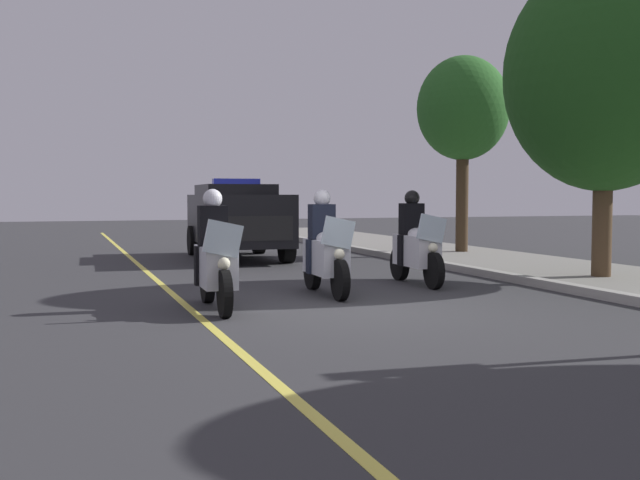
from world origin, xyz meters
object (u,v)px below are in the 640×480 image
object	(u,v)px
police_motorcycle_lead_left	(215,261)
police_motorcycle_trailing	(416,246)
police_motorcycle_lead_right	(325,252)
tree_mid_block	(605,75)
tree_far_back	(463,110)
police_suv	(237,217)

from	to	relation	value
police_motorcycle_lead_left	police_motorcycle_trailing	world-z (taller)	same
police_motorcycle_lead_left	police_motorcycle_lead_right	world-z (taller)	same
police_motorcycle_lead_right	tree_mid_block	distance (m)	6.40
police_motorcycle_trailing	tree_far_back	bearing A→B (deg)	143.84
tree_mid_block	police_motorcycle_lead_right	bearing A→B (deg)	-88.94
police_motorcycle_lead_left	police_motorcycle_trailing	size ratio (longest dim) A/B	1.00
police_motorcycle_lead_left	police_motorcycle_lead_right	distance (m)	2.27
police_motorcycle_lead_right	police_suv	world-z (taller)	police_suv
police_suv	tree_far_back	world-z (taller)	tree_far_back
police_motorcycle_lead_left	tree_mid_block	size ratio (longest dim) A/B	0.36
tree_mid_block	tree_far_back	size ratio (longest dim) A/B	1.13
police_suv	police_motorcycle_lead_left	bearing A→B (deg)	-14.85
police_motorcycle_lead_right	police_motorcycle_trailing	size ratio (longest dim) A/B	1.00
police_motorcycle_lead_right	tree_mid_block	xyz separation A→B (m)	(-0.10, 5.56, 3.16)
police_suv	tree_mid_block	bearing A→B (deg)	36.35
police_motorcycle_lead_left	police_motorcycle_lead_right	bearing A→B (deg)	116.87
police_suv	tree_far_back	size ratio (longest dim) A/B	0.94
tree_mid_block	tree_far_back	distance (m)	6.51
police_suv	tree_far_back	bearing A→B (deg)	82.37
police_motorcycle_lead_left	tree_far_back	size ratio (longest dim) A/B	0.41
police_motorcycle_lead_right	police_motorcycle_trailing	bearing A→B (deg)	111.77
tree_mid_block	tree_far_back	xyz separation A→B (m)	(-6.47, 0.68, 0.06)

